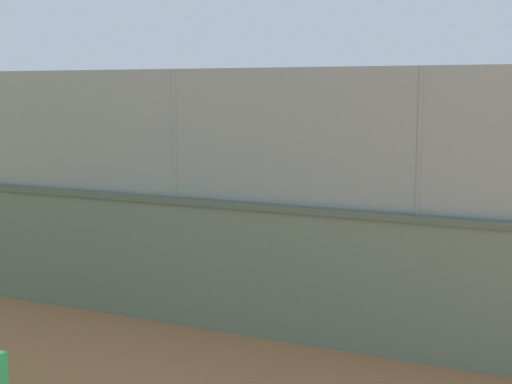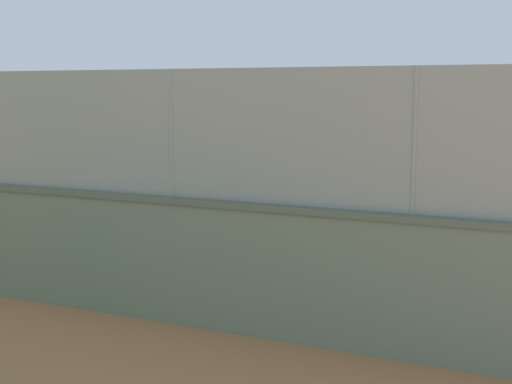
# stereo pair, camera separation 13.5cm
# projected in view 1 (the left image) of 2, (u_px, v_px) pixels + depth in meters

# --- Properties ---
(ground_plane) EXTENTS (260.00, 260.00, 0.00)m
(ground_plane) POSITION_uv_depth(u_px,v_px,m) (308.00, 202.00, 20.68)
(ground_plane) COLOR #A36B42
(player_baseline_waiting) EXTENTS (1.14, 0.77, 1.55)m
(player_baseline_waiting) POSITION_uv_depth(u_px,v_px,m) (410.00, 208.00, 14.10)
(player_baseline_waiting) COLOR #B2B2B2
(player_baseline_waiting) RESTS_ON ground_plane
(player_near_wall_returning) EXTENTS (0.78, 1.01, 1.66)m
(player_near_wall_returning) POSITION_uv_depth(u_px,v_px,m) (368.00, 164.00, 21.73)
(player_near_wall_returning) COLOR navy
(player_near_wall_returning) RESTS_ON ground_plane
(sports_ball) EXTENTS (0.22, 0.22, 0.22)m
(sports_ball) POSITION_uv_depth(u_px,v_px,m) (444.00, 221.00, 12.46)
(sports_ball) COLOR #3399D8
(spare_ball_by_wall) EXTENTS (0.15, 0.15, 0.15)m
(spare_ball_by_wall) POSITION_uv_depth(u_px,v_px,m) (355.00, 326.00, 9.63)
(spare_ball_by_wall) COLOR #3399D8
(spare_ball_by_wall) RESTS_ON ground_plane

